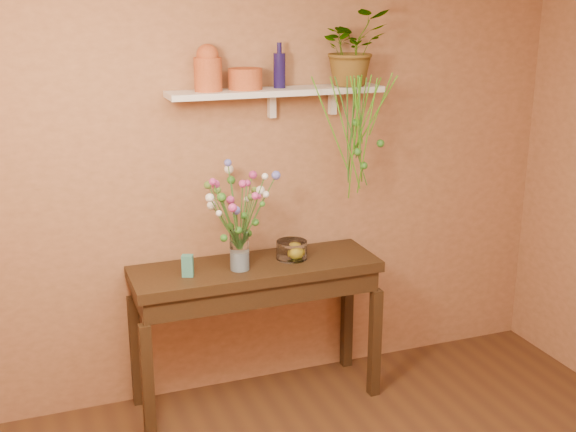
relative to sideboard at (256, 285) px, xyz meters
name	(u,v)px	position (x,y,z in m)	size (l,w,h in m)	color
room	(432,300)	(0.14, -1.74, 0.57)	(4.04, 4.04, 2.70)	#4F2F18
sideboard	(256,285)	(0.00, 0.00, 0.00)	(1.50, 0.48, 0.91)	#372312
wall_shelf	(278,92)	(0.20, 0.14, 1.14)	(1.30, 0.24, 0.19)	white
terracotta_jug	(208,69)	(-0.22, 0.14, 1.29)	(0.16, 0.16, 0.26)	#BB512C
terracotta_pot	(245,79)	(0.00, 0.15, 1.22)	(0.20, 0.20, 0.12)	#BB512C
blue_bottle	(279,70)	(0.21, 0.15, 1.27)	(0.09, 0.09, 0.26)	#160F40
spider_plant	(352,48)	(0.66, 0.12, 1.39)	(0.41, 0.35, 0.45)	#337323
plant_fronds	(360,133)	(0.65, -0.04, 0.89)	(0.55, 0.35, 0.78)	#337323
glass_vase	(240,253)	(-0.11, -0.05, 0.23)	(0.11, 0.11, 0.24)	white
bouquet	(237,199)	(-0.12, -0.03, 0.56)	(0.45, 0.43, 0.52)	#386B28
glass_bowl	(292,251)	(0.24, 0.02, 0.18)	(0.19, 0.19, 0.11)	white
lemon	(295,252)	(0.26, 0.01, 0.17)	(0.07, 0.07, 0.07)	yellow
carton	(188,266)	(-0.43, -0.05, 0.20)	(0.06, 0.05, 0.13)	teal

